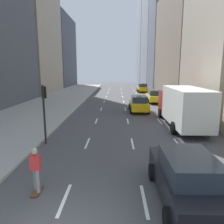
{
  "coord_description": "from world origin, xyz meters",
  "views": [
    {
      "loc": [
        1.63,
        -4.9,
        4.48
      ],
      "look_at": [
        1.28,
        10.42,
        1.51
      ],
      "focal_mm": 35.0,
      "sensor_mm": 36.0,
      "label": 1
    }
  ],
  "objects_px": {
    "taxi_lead": "(142,88)",
    "skateboarder": "(36,168)",
    "taxi_third": "(139,104)",
    "traffic_light_pole": "(44,105)",
    "taxi_second": "(154,96)",
    "box_truck": "(182,105)",
    "sedan_black_near": "(186,177)"
  },
  "relations": [
    {
      "from": "taxi_second",
      "to": "box_truck",
      "type": "xyz_separation_m",
      "value": [
        0.0,
        -13.03,
        0.83
      ]
    },
    {
      "from": "sedan_black_near",
      "to": "taxi_second",
      "type": "bearing_deg",
      "value": 83.14
    },
    {
      "from": "sedan_black_near",
      "to": "traffic_light_pole",
      "type": "distance_m",
      "value": 9.12
    },
    {
      "from": "sedan_black_near",
      "to": "traffic_light_pole",
      "type": "bearing_deg",
      "value": 138.61
    },
    {
      "from": "traffic_light_pole",
      "to": "skateboarder",
      "type": "bearing_deg",
      "value": -75.48
    },
    {
      "from": "taxi_second",
      "to": "box_truck",
      "type": "relative_size",
      "value": 0.52
    },
    {
      "from": "taxi_lead",
      "to": "skateboarder",
      "type": "distance_m",
      "value": 38.38
    },
    {
      "from": "taxi_lead",
      "to": "skateboarder",
      "type": "relative_size",
      "value": 2.52
    },
    {
      "from": "taxi_third",
      "to": "box_truck",
      "type": "distance_m",
      "value": 6.93
    },
    {
      "from": "sedan_black_near",
      "to": "taxi_third",
      "type": "bearing_deg",
      "value": 90.0
    },
    {
      "from": "skateboarder",
      "to": "taxi_third",
      "type": "bearing_deg",
      "value": 71.72
    },
    {
      "from": "box_truck",
      "to": "taxi_third",
      "type": "bearing_deg",
      "value": 114.0
    },
    {
      "from": "taxi_third",
      "to": "traffic_light_pole",
      "type": "height_order",
      "value": "traffic_light_pole"
    },
    {
      "from": "taxi_lead",
      "to": "skateboarder",
      "type": "bearing_deg",
      "value": -102.21
    },
    {
      "from": "taxi_third",
      "to": "sedan_black_near",
      "type": "relative_size",
      "value": 0.94
    },
    {
      "from": "taxi_third",
      "to": "sedan_black_near",
      "type": "distance_m",
      "value": 16.54
    },
    {
      "from": "skateboarder",
      "to": "taxi_lead",
      "type": "bearing_deg",
      "value": 77.79
    },
    {
      "from": "taxi_second",
      "to": "box_truck",
      "type": "height_order",
      "value": "box_truck"
    },
    {
      "from": "taxi_second",
      "to": "skateboarder",
      "type": "bearing_deg",
      "value": -109.56
    },
    {
      "from": "taxi_third",
      "to": "taxi_second",
      "type": "bearing_deg",
      "value": 67.46
    },
    {
      "from": "box_truck",
      "to": "skateboarder",
      "type": "distance_m",
      "value": 12.76
    },
    {
      "from": "traffic_light_pole",
      "to": "sedan_black_near",
      "type": "bearing_deg",
      "value": -41.39
    },
    {
      "from": "box_truck",
      "to": "skateboarder",
      "type": "bearing_deg",
      "value": -129.58
    },
    {
      "from": "sedan_black_near",
      "to": "skateboarder",
      "type": "distance_m",
      "value": 5.34
    },
    {
      "from": "taxi_lead",
      "to": "taxi_second",
      "type": "height_order",
      "value": "same"
    },
    {
      "from": "taxi_third",
      "to": "box_truck",
      "type": "xyz_separation_m",
      "value": [
        2.8,
        -6.29,
        0.83
      ]
    },
    {
      "from": "taxi_third",
      "to": "box_truck",
      "type": "bearing_deg",
      "value": -66.0
    },
    {
      "from": "taxi_lead",
      "to": "traffic_light_pole",
      "type": "bearing_deg",
      "value": -106.62
    },
    {
      "from": "skateboarder",
      "to": "traffic_light_pole",
      "type": "height_order",
      "value": "traffic_light_pole"
    },
    {
      "from": "box_truck",
      "to": "traffic_light_pole",
      "type": "xyz_separation_m",
      "value": [
        -9.55,
        -4.3,
        0.7
      ]
    },
    {
      "from": "taxi_third",
      "to": "traffic_light_pole",
      "type": "xyz_separation_m",
      "value": [
        -6.75,
        -10.59,
        1.53
      ]
    },
    {
      "from": "taxi_lead",
      "to": "taxi_second",
      "type": "relative_size",
      "value": 1.0
    }
  ]
}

